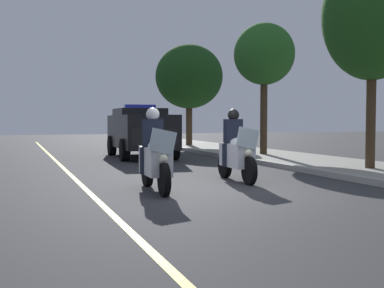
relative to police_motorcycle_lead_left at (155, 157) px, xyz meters
name	(u,v)px	position (x,y,z in m)	size (l,w,h in m)	color
ground_plane	(214,190)	(0.30, 1.19, -0.70)	(80.00, 80.00, 0.00)	#333335
curb_strip	(359,179)	(0.30, 4.88, -0.62)	(48.00, 0.24, 0.15)	#9E9B93
lane_stripe_center	(93,196)	(0.30, -1.31, -0.70)	(48.00, 0.12, 0.01)	#E0D14C
police_motorcycle_lead_left	(155,157)	(0.00, 0.00, 0.00)	(2.14, 0.59, 1.72)	black
police_motorcycle_lead_right	(236,152)	(-0.91, 2.27, 0.00)	(2.14, 0.59, 1.72)	black
police_suv	(141,130)	(-8.85, 1.93, 0.37)	(4.98, 2.25, 2.05)	black
tree_mid_block	(373,16)	(-1.56, 6.76, 3.66)	(2.80, 2.80, 6.10)	#42301E
tree_far_back	(264,55)	(-7.66, 6.67, 3.32)	(2.41, 2.41, 5.18)	#42301E
tree_behind_suv	(189,77)	(-15.10, 6.18, 3.06)	(3.60, 3.60, 5.39)	#42301E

